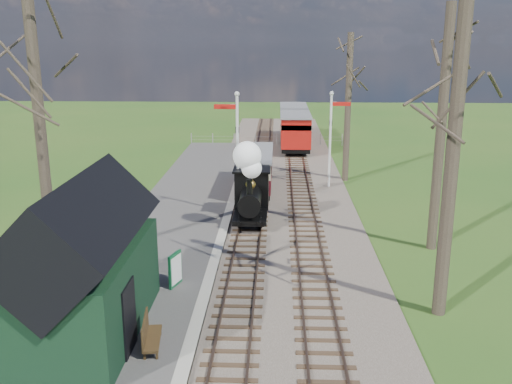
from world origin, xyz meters
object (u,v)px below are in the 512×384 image
at_px(semaphore_near, 236,146).
at_px(semaphore_far, 332,132).
at_px(station_shed, 84,267).
at_px(locomotive, 251,187).
at_px(sign_board, 175,269).
at_px(coach, 256,169).
at_px(bench, 148,334).
at_px(red_carriage_a, 295,131).
at_px(person, 144,289).
at_px(red_carriage_b, 293,121).

xyz_separation_m(semaphore_near, semaphore_far, (5.14, 6.00, -0.27)).
height_order(station_shed, semaphore_far, semaphore_far).
height_order(locomotive, sign_board, locomotive).
distance_m(station_shed, locomotive, 11.67).
height_order(coach, bench, coach).
bearing_deg(bench, locomotive, 78.71).
height_order(station_shed, sign_board, station_shed).
bearing_deg(semaphore_far, locomotive, -121.50).
height_order(semaphore_far, red_carriage_a, semaphore_far).
bearing_deg(locomotive, coach, 89.89).
bearing_deg(coach, sign_board, -99.65).
distance_m(semaphore_far, person, 18.09).
xyz_separation_m(semaphore_far, red_carriage_a, (-1.77, 11.24, -1.68)).
distance_m(red_carriage_a, red_carriage_b, 5.50).
distance_m(sign_board, bench, 4.16).
relative_size(station_shed, red_carriage_a, 1.09).
height_order(red_carriage_b, person, red_carriage_b).
xyz_separation_m(semaphore_near, person, (-2.25, -10.32, -2.80)).
bearing_deg(semaphore_near, red_carriage_a, 78.94).
bearing_deg(bench, person, 105.53).
distance_m(coach, red_carriage_a, 12.61).
distance_m(semaphore_far, red_carriage_b, 16.92).
distance_m(semaphore_far, bench, 20.13).
height_order(station_shed, person, station_shed).
relative_size(semaphore_far, bench, 3.66).
xyz_separation_m(station_shed, semaphore_near, (3.53, 12.00, 1.35)).
height_order(red_carriage_b, bench, red_carriage_b).
xyz_separation_m(locomotive, red_carriage_a, (2.61, 18.40, -0.23)).
bearing_deg(semaphore_near, bench, -96.98).
bearing_deg(coach, person, -101.21).
distance_m(locomotive, coach, 6.08).
height_order(station_shed, bench, station_shed).
height_order(semaphore_near, coach, semaphore_near).
xyz_separation_m(station_shed, coach, (4.30, 16.90, -0.87)).
distance_m(red_carriage_a, person, 28.14).
xyz_separation_m(semaphore_near, red_carriage_a, (3.37, 17.24, -1.95)).
distance_m(locomotive, red_carriage_b, 24.04).
height_order(semaphore_near, bench, semaphore_near).
relative_size(station_shed, semaphore_far, 1.10).
bearing_deg(bench, sign_board, 89.54).
bearing_deg(red_carriage_a, bench, -99.33).
relative_size(locomotive, person, 3.26).
bearing_deg(station_shed, bench, -21.58).
distance_m(semaphore_near, person, 10.93).
distance_m(red_carriage_a, bench, 30.44).
bearing_deg(locomotive, station_shed, -111.56).
distance_m(red_carriage_b, sign_board, 31.75).
distance_m(semaphore_near, red_carriage_a, 17.67).
xyz_separation_m(semaphore_near, coach, (0.77, 4.90, -2.23)).
xyz_separation_m(coach, bench, (-2.33, -17.68, -0.79)).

